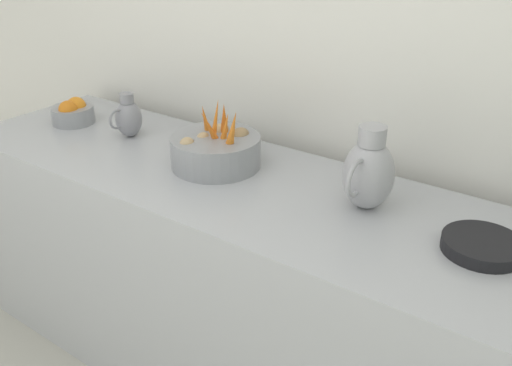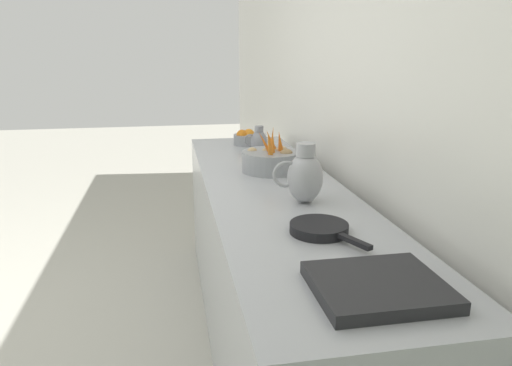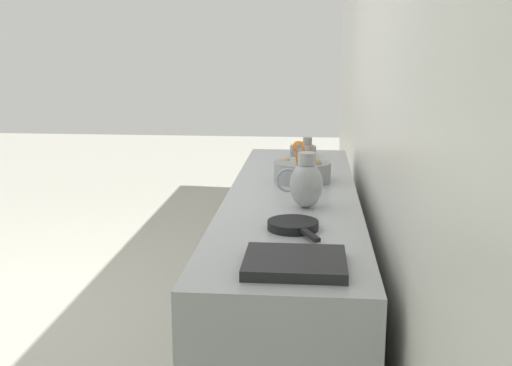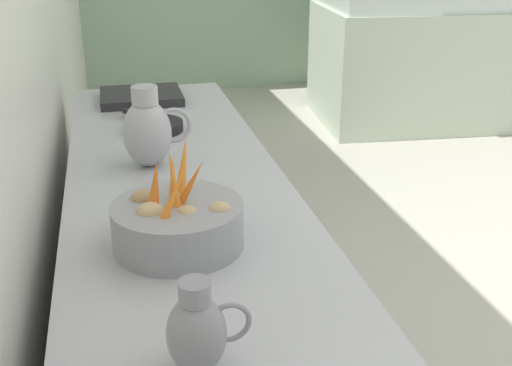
{
  "view_description": "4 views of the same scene",
  "coord_description": "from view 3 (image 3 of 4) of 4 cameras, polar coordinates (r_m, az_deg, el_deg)",
  "views": [
    {
      "loc": [
        -0.22,
        0.9,
        1.65
      ],
      "look_at": [
        -1.39,
        0.07,
        0.95
      ],
      "focal_mm": 38.82,
      "sensor_mm": 36.0,
      "label": 1
    },
    {
      "loc": [
        -1.04,
        2.18,
        1.48
      ],
      "look_at": [
        -1.4,
        0.22,
        0.93
      ],
      "focal_mm": 33.48,
      "sensor_mm": 36.0,
      "label": 2
    },
    {
      "loc": [
        -1.61,
        3.11,
        1.6
      ],
      "look_at": [
        -1.35,
        0.21,
        0.94
      ],
      "focal_mm": 44.24,
      "sensor_mm": 36.0,
      "label": 3
    },
    {
      "loc": [
        -1.69,
        -1.54,
        1.57
      ],
      "look_at": [
        -1.33,
        -0.04,
        0.93
      ],
      "focal_mm": 43.95,
      "sensor_mm": 36.0,
      "label": 4
    }
  ],
  "objects": [
    {
      "name": "ground_plane",
      "position": [
        3.85,
        -20.64,
        -12.75
      ],
      "size": [
        15.27,
        15.27,
        0.0
      ],
      "primitive_type": "plane",
      "color": "#ADAA9E"
    },
    {
      "name": "metal_pitcher_tall",
      "position": [
        2.85,
        4.51,
        0.01
      ],
      "size": [
        0.21,
        0.15,
        0.25
      ],
      "color": "#A3A3A8",
      "rests_on": "prep_counter"
    },
    {
      "name": "orange_bowl",
      "position": [
        4.14,
        4.25,
        3.01
      ],
      "size": [
        0.17,
        0.17,
        0.11
      ],
      "color": "gray",
      "rests_on": "prep_counter"
    },
    {
      "name": "metal_pitcher_short",
      "position": [
        3.84,
        4.63,
        2.73
      ],
      "size": [
        0.15,
        0.1,
        0.17
      ],
      "color": "gray",
      "rests_on": "prep_counter"
    },
    {
      "name": "vegetable_colander",
      "position": [
        3.4,
        4.23,
        1.14
      ],
      "size": [
        0.31,
        0.31,
        0.24
      ],
      "color": "gray",
      "rests_on": "prep_counter"
    },
    {
      "name": "prep_counter",
      "position": [
        3.27,
        3.21,
        -8.31
      ],
      "size": [
        0.64,
        2.6,
        0.86
      ],
      "primitive_type": "cube",
      "color": "#ADAFB5",
      "rests_on": "ground_plane"
    },
    {
      "name": "counter_sink_basin",
      "position": [
        2.12,
        3.54,
        -7.18
      ],
      "size": [
        0.34,
        0.3,
        0.04
      ],
      "primitive_type": "cube",
      "color": "#232326",
      "rests_on": "prep_counter"
    },
    {
      "name": "tile_wall_left",
      "position": [
        2.57,
        12.92,
        10.12
      ],
      "size": [
        0.1,
        8.34,
        3.0
      ],
      "primitive_type": "cube",
      "color": "white",
      "rests_on": "ground_plane"
    },
    {
      "name": "skillet_on_counter",
      "position": [
        2.53,
        3.41,
        -3.84
      ],
      "size": [
        0.21,
        0.32,
        0.03
      ],
      "color": "black",
      "rests_on": "prep_counter"
    }
  ]
}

